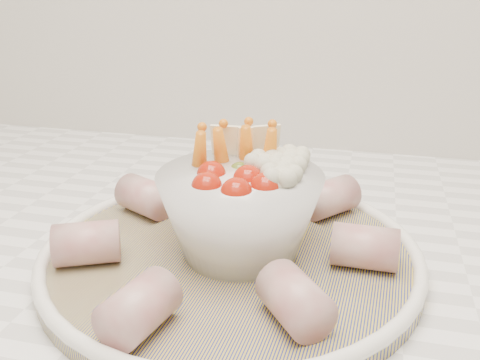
# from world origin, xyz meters

# --- Properties ---
(serving_platter) EXTENTS (0.35, 0.35, 0.02)m
(serving_platter) POSITION_xyz_m (-0.15, 1.40, 0.93)
(serving_platter) COLOR navy
(serving_platter) RESTS_ON kitchen_counter
(veggie_bowl) EXTENTS (0.14, 0.14, 0.11)m
(veggie_bowl) POSITION_xyz_m (-0.14, 1.40, 0.98)
(veggie_bowl) COLOR silver
(veggie_bowl) RESTS_ON serving_platter
(cured_meat_rolls) EXTENTS (0.28, 0.31, 0.04)m
(cured_meat_rolls) POSITION_xyz_m (-0.15, 1.40, 0.95)
(cured_meat_rolls) COLOR #A34A4B
(cured_meat_rolls) RESTS_ON serving_platter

